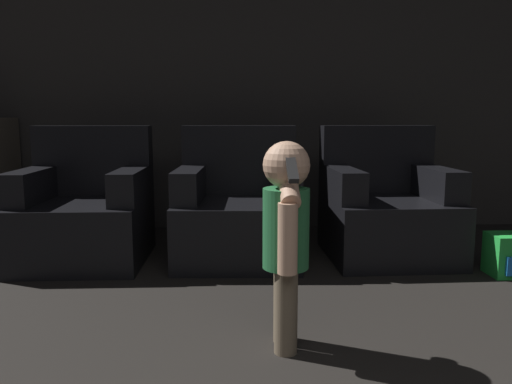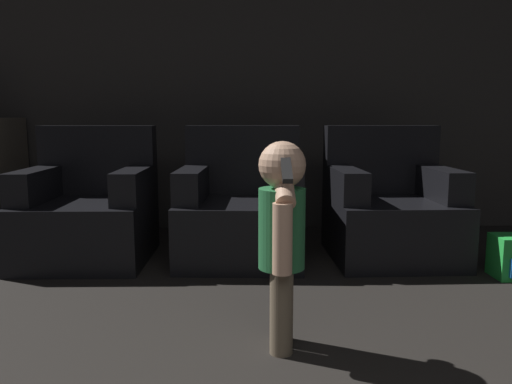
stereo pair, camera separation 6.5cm
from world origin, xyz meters
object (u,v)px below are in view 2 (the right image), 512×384
at_px(armchair_middle, 241,211).
at_px(person_toddler, 282,229).
at_px(armchair_right, 390,211).
at_px(armchair_left, 89,212).

distance_m(armchair_middle, person_toddler, 1.34).
height_order(armchair_middle, person_toddler, armchair_middle).
relative_size(armchair_right, person_toddler, 1.04).
relative_size(armchair_middle, armchair_right, 1.00).
bearing_deg(armchair_left, armchair_right, 0.42).
bearing_deg(armchair_middle, armchair_left, -177.24).
height_order(armchair_left, armchair_middle, same).
bearing_deg(armchair_right, person_toddler, -122.69).
xyz_separation_m(armchair_middle, armchair_right, (0.97, 0.00, 0.00)).
height_order(armchair_left, armchair_right, same).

